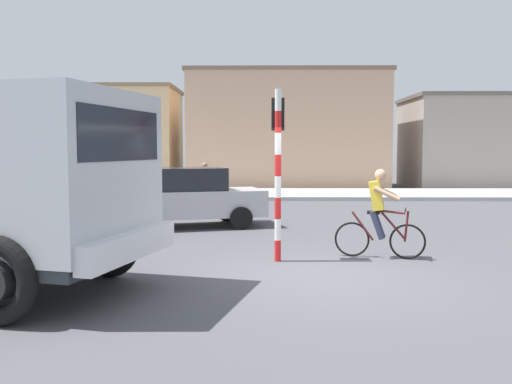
% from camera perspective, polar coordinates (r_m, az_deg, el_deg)
% --- Properties ---
extents(ground_plane, '(120.00, 120.00, 0.00)m').
position_cam_1_polar(ground_plane, '(9.19, 6.63, -8.73)').
color(ground_plane, '#4C4C51').
extents(sidewalk_far, '(80.00, 5.00, 0.16)m').
position_cam_1_polar(sidewalk_far, '(24.48, 2.85, -0.21)').
color(sidewalk_far, '#ADADA8').
rests_on(sidewalk_far, ground).
extents(cyclist, '(1.68, 0.62, 1.72)m').
position_cam_1_polar(cyclist, '(10.74, 12.78, -2.21)').
color(cyclist, black).
rests_on(cyclist, ground).
extents(traffic_light_pole, '(0.24, 0.43, 3.20)m').
position_cam_1_polar(traffic_light_pole, '(10.17, 2.31, 4.32)').
color(traffic_light_pole, red).
rests_on(traffic_light_pole, ground).
extents(car_red_near, '(4.32, 2.75, 1.60)m').
position_cam_1_polar(car_red_near, '(14.76, -7.23, -0.51)').
color(car_red_near, '#B7B7BC').
rests_on(car_red_near, ground).
extents(pedestrian_near_kerb, '(0.34, 0.22, 1.62)m').
position_cam_1_polar(pedestrian_near_kerb, '(19.69, -5.38, 0.85)').
color(pedestrian_near_kerb, '#2D334C').
rests_on(pedestrian_near_kerb, ground).
extents(building_corner_left, '(9.33, 5.15, 5.59)m').
position_cam_1_polar(building_corner_left, '(32.79, -16.28, 5.58)').
color(building_corner_left, '#D1B284').
rests_on(building_corner_left, ground).
extents(building_mid_block, '(10.70, 5.38, 6.25)m').
position_cam_1_polar(building_mid_block, '(30.22, 3.21, 6.48)').
color(building_mid_block, tan).
rests_on(building_mid_block, ground).
extents(building_corner_right, '(10.30, 5.66, 4.99)m').
position_cam_1_polar(building_corner_right, '(33.18, 24.14, 4.83)').
color(building_corner_right, '#9E9389').
rests_on(building_corner_right, ground).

